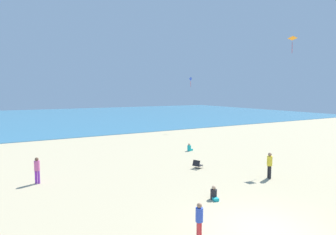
{
  "coord_description": "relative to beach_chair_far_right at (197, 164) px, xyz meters",
  "views": [
    {
      "loc": [
        -8.52,
        -7.32,
        5.43
      ],
      "look_at": [
        0.0,
        7.75,
        3.84
      ],
      "focal_mm": 29.88,
      "sensor_mm": 36.0,
      "label": 1
    }
  ],
  "objects": [
    {
      "name": "ground_plane",
      "position": [
        -2.9,
        1.37,
        -0.28
      ],
      "size": [
        120.0,
        120.0,
        0.0
      ],
      "primitive_type": "plane",
      "color": "#C6B58C"
    },
    {
      "name": "ocean_water",
      "position": [
        -2.9,
        47.83,
        -0.26
      ],
      "size": [
        120.0,
        60.0,
        0.05
      ],
      "primitive_type": "cube",
      "color": "teal",
      "rests_on": "ground_plane"
    },
    {
      "name": "beach_chair_far_right",
      "position": [
        0.0,
        0.0,
        0.0
      ],
      "size": [
        0.79,
        0.75,
        0.6
      ],
      "rotation": [
        0.0,
        0.0,
        0.43
      ],
      "color": "black",
      "rests_on": "ground_plane"
    },
    {
      "name": "person_0",
      "position": [
        -10.21,
        1.96,
        0.63
      ],
      "size": [
        0.44,
        0.44,
        1.58
      ],
      "rotation": [
        0.0,
        0.0,
        0.93
      ],
      "color": "purple",
      "rests_on": "ground_plane"
    },
    {
      "name": "person_2",
      "position": [
        -2.63,
        -5.13,
        -0.03
      ],
      "size": [
        0.41,
        0.6,
        0.69
      ],
      "rotation": [
        0.0,
        0.0,
        4.48
      ],
      "color": "black",
      "rests_on": "ground_plane"
    },
    {
      "name": "person_5",
      "position": [
        -5.58,
        -7.95,
        0.52
      ],
      "size": [
        0.37,
        0.37,
        1.4
      ],
      "rotation": [
        0.0,
        0.0,
        2.02
      ],
      "color": "red",
      "rests_on": "ground_plane"
    },
    {
      "name": "person_6",
      "position": [
        2.8,
        5.19,
        -0.02
      ],
      "size": [
        0.63,
        0.44,
        0.72
      ],
      "rotation": [
        0.0,
        0.0,
        0.27
      ],
      "color": "#19ADB2",
      "rests_on": "ground_plane"
    },
    {
      "name": "person_7",
      "position": [
        2.59,
        -4.13,
        0.66
      ],
      "size": [
        0.42,
        0.42,
        1.64
      ],
      "rotation": [
        0.0,
        0.0,
        2.79
      ],
      "color": "black",
      "rests_on": "ground_plane"
    },
    {
      "name": "kite_blue",
      "position": [
        10.77,
        16.85,
        6.88
      ],
      "size": [
        0.54,
        0.13,
        1.44
      ],
      "rotation": [
        0.0,
        0.0,
        0.32
      ],
      "color": "blue"
    },
    {
      "name": "kite_orange",
      "position": [
        7.75,
        -1.54,
        9.31
      ],
      "size": [
        0.66,
        0.66,
        1.37
      ],
      "rotation": [
        0.0,
        0.0,
        2.35
      ],
      "color": "orange"
    }
  ]
}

